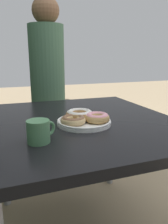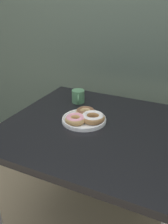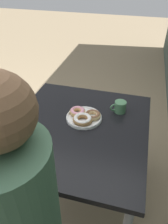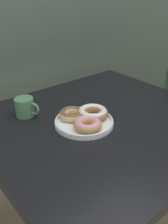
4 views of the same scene
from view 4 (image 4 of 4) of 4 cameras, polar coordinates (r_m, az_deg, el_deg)
The scene contains 3 objects.
dining_table at distance 1.17m, azimuth 4.05°, elevation -4.72°, with size 1.04×0.95×0.73m.
donut_plate at distance 1.08m, azimuth 0.25°, elevation -1.43°, with size 0.27×0.26×0.06m.
coffee_mug at distance 1.17m, azimuth -13.33°, elevation 1.16°, with size 0.09×0.12×0.09m.
Camera 4 is at (-0.69, -0.40, 1.29)m, focal length 40.00 mm.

